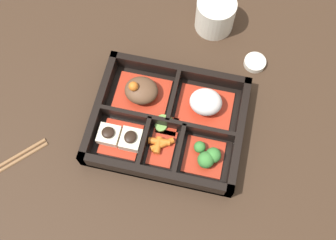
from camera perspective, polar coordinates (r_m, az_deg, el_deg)
The scene contains 11 objects.
ground_plane at distance 0.77m, azimuth 0.00°, elevation -0.72°, with size 3.00×3.00×0.00m, color #382619.
bento_base at distance 0.77m, azimuth 0.00°, elevation -0.58°, with size 0.29×0.23×0.01m.
bento_rim at distance 0.75m, azimuth -0.05°, elevation -0.32°, with size 0.29×0.23×0.04m.
bowl_stew at distance 0.77m, azimuth -3.90°, elevation 4.14°, with size 0.11×0.09×0.05m.
bowl_rice at distance 0.76m, azimuth 5.47°, elevation 2.42°, with size 0.11×0.09×0.05m.
bowl_tofu at distance 0.75m, azimuth -6.90°, elevation -2.55°, with size 0.08×0.07×0.03m.
bowl_carrots at distance 0.74m, azimuth -1.00°, elevation -3.77°, with size 0.05×0.07×0.02m.
bowl_greens at distance 0.73m, azimuth 5.61°, elevation -5.26°, with size 0.07×0.07×0.04m.
bowl_pickles at distance 0.76m, azimuth -0.52°, elevation -0.61°, with size 0.04×0.04×0.01m.
tea_cup at distance 0.87m, azimuth 6.88°, elevation 14.99°, with size 0.08×0.08×0.07m.
sauce_dish at distance 0.85m, azimuth 12.49°, elevation 8.16°, with size 0.05×0.05×0.01m.
Camera 1 is at (0.06, -0.28, 0.72)m, focal length 42.00 mm.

